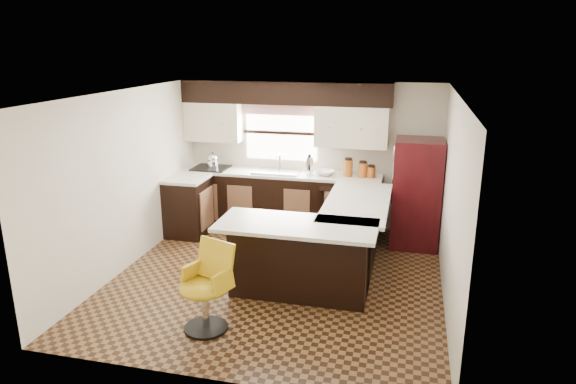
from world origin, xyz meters
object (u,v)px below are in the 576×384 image
(refrigerator, at_px, (417,194))
(bar_chair, at_px, (204,289))
(peninsula_return, at_px, (300,260))
(peninsula_long, at_px, (352,235))

(refrigerator, xyz_separation_m, bar_chair, (-2.16, -3.01, -0.34))
(peninsula_return, bearing_deg, bar_chair, -127.55)
(refrigerator, height_order, bar_chair, refrigerator)
(peninsula_long, bearing_deg, peninsula_return, -118.30)
(peninsula_long, height_order, peninsula_return, same)
(peninsula_long, distance_m, bar_chair, 2.42)
(bar_chair, bearing_deg, peninsula_long, 77.85)
(peninsula_long, height_order, refrigerator, refrigerator)
(refrigerator, bearing_deg, bar_chair, -125.67)
(refrigerator, relative_size, bar_chair, 1.70)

